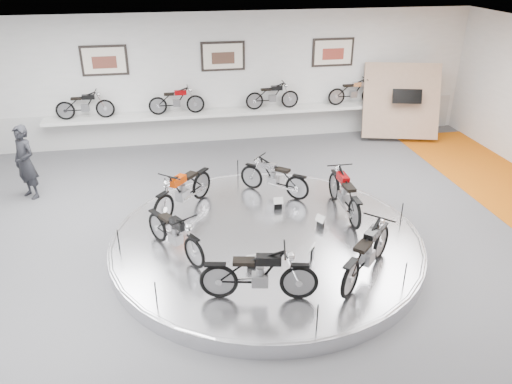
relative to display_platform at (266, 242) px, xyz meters
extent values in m
plane|color=#4C4C4F|center=(0.00, -0.30, -0.15)|extent=(16.00, 16.00, 0.00)
plane|color=white|center=(0.00, -0.30, 3.85)|extent=(16.00, 16.00, 0.00)
plane|color=white|center=(0.00, 6.70, 1.85)|extent=(16.00, 0.00, 16.00)
cube|color=#BCBCBA|center=(0.00, 6.68, 0.40)|extent=(15.68, 0.04, 1.10)
cylinder|color=silver|center=(0.00, 0.00, 0.00)|extent=(6.40, 6.40, 0.30)
torus|color=#B2B2BA|center=(0.00, 0.00, 0.12)|extent=(6.40, 6.40, 0.10)
cube|color=silver|center=(0.00, 6.40, 0.85)|extent=(11.00, 0.55, 0.10)
cube|color=silver|center=(-3.50, 6.66, 2.55)|extent=(1.35, 0.06, 0.88)
cube|color=silver|center=(0.00, 6.66, 2.55)|extent=(1.35, 0.06, 0.88)
cube|color=silver|center=(3.50, 6.66, 2.55)|extent=(1.35, 0.06, 0.88)
cube|color=tan|center=(5.60, 5.80, 1.10)|extent=(2.56, 1.52, 2.30)
imported|color=black|center=(-5.34, 3.45, 0.79)|extent=(0.80, 0.80, 1.87)
camera|label=1|loc=(-1.84, -8.70, 5.52)|focal=35.00mm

